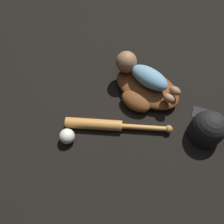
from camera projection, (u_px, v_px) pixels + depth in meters
The scene contains 6 objects.
ground_plane at pixel (139, 89), 1.23m from camera, with size 6.00×6.00×0.00m, color black.
baseball_glove at pixel (145, 90), 1.18m from camera, with size 0.38×0.29×0.08m.
baby_figure at pixel (141, 72), 1.13m from camera, with size 0.38×0.13×0.11m.
baseball_bat at pixel (105, 125), 1.09m from camera, with size 0.48×0.30×0.06m.
baseball at pixel (67, 136), 1.05m from camera, with size 0.08×0.08×0.08m.
baseball_cap at pixel (208, 128), 1.04m from camera, with size 0.19×0.25×0.16m.
Camera 1 is at (-0.29, 0.69, 1.00)m, focal length 35.00 mm.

